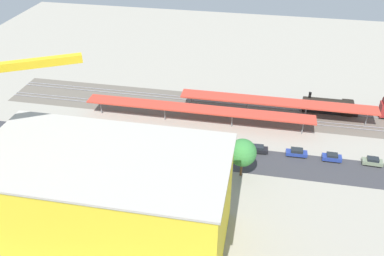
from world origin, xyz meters
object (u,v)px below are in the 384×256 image
object	(u,v)px
street_tree_2	(243,153)
traffic_light	(106,141)
platform_canopy_far	(277,102)
construction_building	(108,201)
street_tree_1	(114,143)
parked_car_4	(224,147)
parked_car_0	(372,162)
street_tree_0	(54,133)
platform_canopy_near	(198,109)
parked_car_2	(297,153)
parked_car_1	(332,158)
box_truck_0	(78,163)
parked_car_5	(190,141)
locomotive	(330,106)
parked_car_3	(258,149)

from	to	relation	value
street_tree_2	traffic_light	world-z (taller)	street_tree_2
platform_canopy_far	construction_building	xyz separation A→B (m)	(26.39, 46.40, 4.39)
street_tree_1	traffic_light	xyz separation A→B (m)	(1.96, -0.43, -0.02)
parked_car_4	traffic_light	distance (m)	26.01
parked_car_0	street_tree_0	distance (m)	68.24
platform_canopy_near	parked_car_2	size ratio (longest dim) A/B	12.08
street_tree_1	street_tree_2	distance (m)	27.10
platform_canopy_far	parked_car_1	xyz separation A→B (m)	(-12.32, 16.56, -3.36)
parked_car_0	construction_building	world-z (taller)	construction_building
street_tree_0	street_tree_1	bearing A→B (deg)	-178.09
platform_canopy_far	street_tree_2	world-z (taller)	street_tree_2
platform_canopy_near	box_truck_0	bearing A→B (deg)	46.85
parked_car_2	box_truck_0	size ratio (longest dim) A/B	0.44
traffic_light	parked_car_5	bearing A→B (deg)	-152.51
parked_car_4	street_tree_1	distance (m)	24.33
parked_car_4	construction_building	world-z (taller)	construction_building
parked_car_2	parked_car_4	xyz separation A→B (m)	(15.89, 0.73, 0.00)
locomotive	parked_car_0	bearing A→B (deg)	108.58
parked_car_2	street_tree_0	xyz separation A→B (m)	(51.66, 9.53, 4.73)
box_truck_0	street_tree_2	distance (m)	34.17
construction_building	street_tree_2	distance (m)	29.17
platform_canopy_near	parked_car_4	xyz separation A→B (m)	(-7.77, 9.92, -3.25)
platform_canopy_near	parked_car_5	world-z (taller)	platform_canopy_near
platform_canopy_near	construction_building	distance (m)	40.36
platform_canopy_far	street_tree_0	bearing A→B (deg)	28.85
parked_car_4	box_truck_0	bearing A→B (deg)	23.77
parked_car_1	traffic_light	xyz separation A→B (m)	(47.80, 8.33, 3.74)
parked_car_1	construction_building	distance (m)	49.50
platform_canopy_near	construction_building	xyz separation A→B (m)	(7.63, 39.37, 4.49)
platform_canopy_far	traffic_light	distance (m)	43.34
parked_car_0	parked_car_5	world-z (taller)	parked_car_0
parked_car_3	street_tree_1	bearing A→B (deg)	16.40
parked_car_0	parked_car_5	distance (m)	39.59
platform_canopy_near	construction_building	bearing A→B (deg)	79.04
construction_building	box_truck_0	xyz separation A→B (m)	(13.68, -16.64, -6.98)
construction_building	locomotive	bearing A→B (deg)	-128.14
platform_canopy_far	parked_car_0	bearing A→B (deg)	141.52
parked_car_0	parked_car_4	bearing A→B (deg)	0.95
platform_canopy_near	construction_building	size ratio (longest dim) A/B	1.47
parked_car_0	box_truck_0	xyz separation A→B (m)	(60.74, 13.33, 0.77)
parked_car_3	box_truck_0	distance (m)	38.90
parked_car_0	street_tree_1	size ratio (longest dim) A/B	0.57
parked_car_1	street_tree_2	world-z (taller)	street_tree_2
street_tree_2	box_truck_0	bearing A→B (deg)	7.57
parked_car_1	parked_car_4	distance (m)	23.32
parked_car_5	box_truck_0	size ratio (longest dim) A/B	0.42
construction_building	traffic_light	xyz separation A→B (m)	(9.09, -21.52, -4.01)
platform_canopy_far	traffic_light	bearing A→B (deg)	35.05
locomotive	street_tree_1	distance (m)	55.90
street_tree_1	street_tree_0	bearing A→B (deg)	1.91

